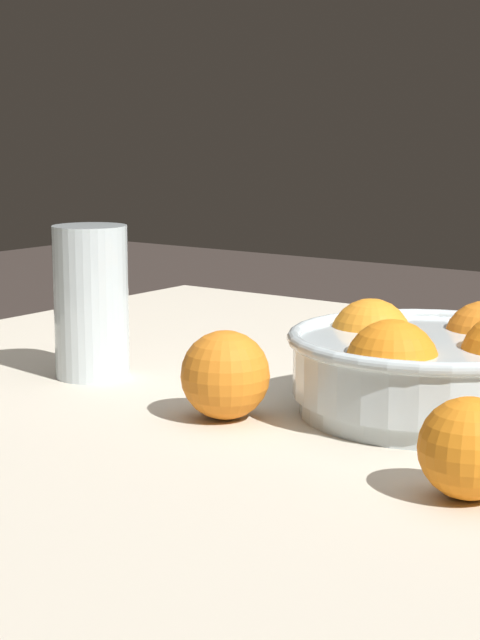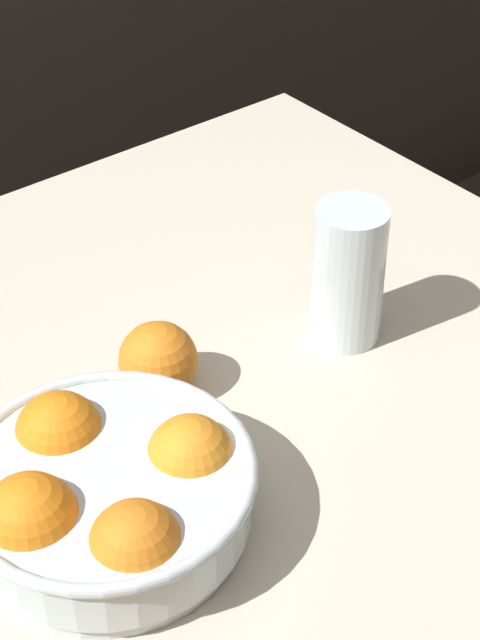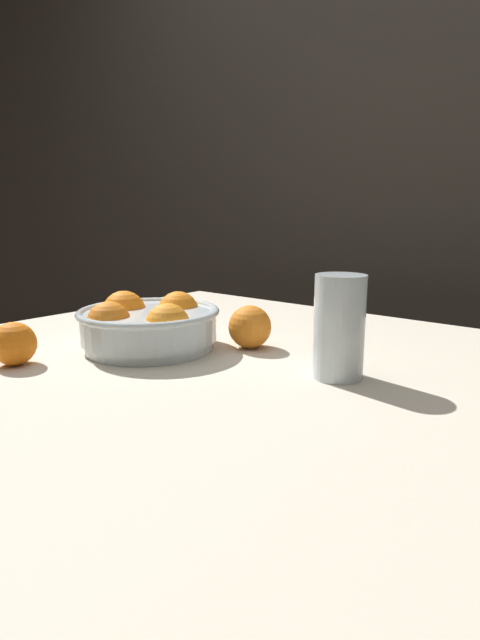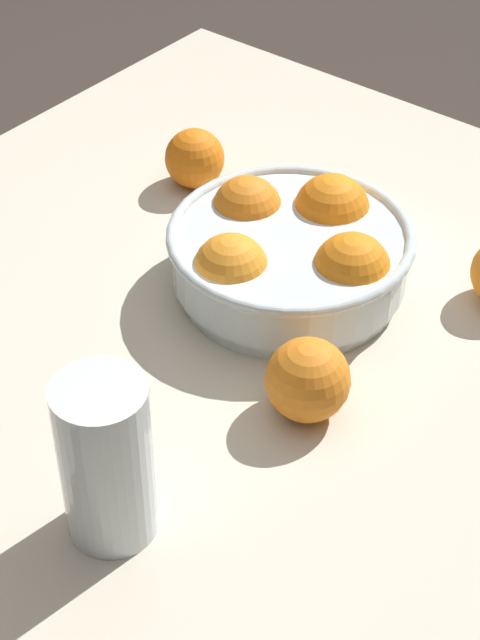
% 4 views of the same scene
% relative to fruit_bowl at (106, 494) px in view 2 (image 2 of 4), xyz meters
% --- Properties ---
extents(dining_table, '(1.09, 1.03, 0.73)m').
position_rel_fruit_bowl_xyz_m(dining_table, '(0.13, 0.04, -0.12)').
color(dining_table, beige).
rests_on(dining_table, ground_plane).
extents(fruit_bowl, '(0.25, 0.25, 0.10)m').
position_rel_fruit_bowl_xyz_m(fruit_bowl, '(0.00, 0.00, 0.00)').
color(fruit_bowl, silver).
rests_on(fruit_bowl, dining_table).
extents(juice_glass, '(0.08, 0.08, 0.15)m').
position_rel_fruit_bowl_xyz_m(juice_glass, '(0.34, 0.07, 0.02)').
color(juice_glass, '#F4A314').
rests_on(juice_glass, dining_table).
extents(orange_loose_front, '(0.08, 0.08, 0.08)m').
position_rel_fruit_bowl_xyz_m(orange_loose_front, '(0.14, 0.12, -0.01)').
color(orange_loose_front, orange).
rests_on(orange_loose_front, dining_table).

